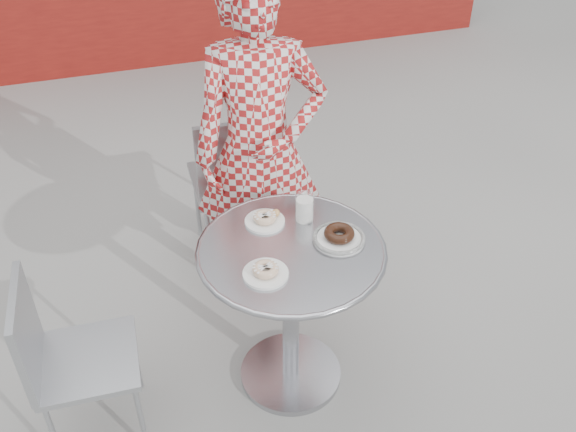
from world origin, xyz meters
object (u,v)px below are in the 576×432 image
object	(u,v)px
plate_near	(266,271)
seated_person	(260,150)
chair_far	(237,210)
milk_cup	(304,209)
plate_far	(265,219)
bistro_table	(291,283)
chair_left	(92,388)
plate_checker	(339,237)

from	to	relation	value
plate_near	seated_person	bearing A→B (deg)	75.74
seated_person	chair_far	bearing A→B (deg)	107.78
chair_far	seated_person	distance (m)	0.63
chair_far	plate_near	world-z (taller)	chair_far
milk_cup	seated_person	bearing A→B (deg)	97.33
chair_far	plate_near	xyz separation A→B (m)	(-0.13, -1.03, 0.48)
plate_far	milk_cup	size ratio (longest dim) A/B	1.35
bistro_table	seated_person	size ratio (longest dim) A/B	0.45
bistro_table	chair_left	world-z (taller)	chair_left
plate_checker	milk_cup	xyz separation A→B (m)	(-0.08, 0.16, 0.04)
bistro_table	plate_near	distance (m)	0.27
plate_far	chair_left	bearing A→B (deg)	-165.86
seated_person	plate_far	size ratio (longest dim) A/B	10.19
bistro_table	chair_left	distance (m)	0.89
seated_person	plate_near	size ratio (longest dim) A/B	9.80
chair_left	plate_far	size ratio (longest dim) A/B	4.89
bistro_table	plate_checker	size ratio (longest dim) A/B	3.62
chair_left	plate_checker	bearing A→B (deg)	-87.23
plate_far	milk_cup	bearing A→B (deg)	-11.56
chair_left	seated_person	xyz separation A→B (m)	(0.88, 0.61, 0.58)
seated_person	plate_near	world-z (taller)	seated_person
chair_left	plate_near	bearing A→B (deg)	-95.85
seated_person	milk_cup	xyz separation A→B (m)	(0.06, -0.45, -0.02)
chair_far	chair_left	size ratio (longest dim) A/B	1.15
chair_left	plate_far	bearing A→B (deg)	-73.12
chair_left	milk_cup	size ratio (longest dim) A/B	6.61
chair_far	milk_cup	bearing A→B (deg)	99.96
bistro_table	chair_far	world-z (taller)	chair_far
bistro_table	milk_cup	distance (m)	0.30
plate_near	plate_checker	size ratio (longest dim) A/B	0.81
plate_far	plate_near	distance (m)	0.31
plate_near	milk_cup	bearing A→B (deg)	48.33
seated_person	milk_cup	size ratio (longest dim) A/B	13.78
chair_left	seated_person	bearing A→B (deg)	-52.27
chair_far	plate_far	size ratio (longest dim) A/B	5.64
chair_far	plate_checker	size ratio (longest dim) A/B	4.41
plate_near	milk_cup	distance (m)	0.36
plate_checker	milk_cup	size ratio (longest dim) A/B	1.73
plate_near	milk_cup	size ratio (longest dim) A/B	1.41
seated_person	plate_near	xyz separation A→B (m)	(-0.18, -0.72, -0.06)
milk_cup	chair_far	bearing A→B (deg)	98.28
bistro_table	plate_far	bearing A→B (deg)	104.48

